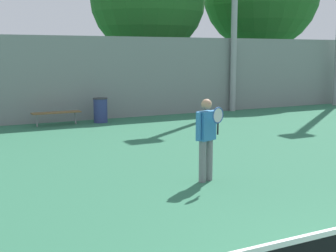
% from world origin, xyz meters
% --- Properties ---
extents(tennis_player, '(0.54, 0.48, 1.60)m').
position_xyz_m(tennis_player, '(0.41, 4.72, 0.91)').
color(tennis_player, slate).
rests_on(tennis_player, ground_plane).
extents(bench_courtside_near, '(1.66, 0.40, 0.46)m').
position_xyz_m(bench_courtside_near, '(-0.42, 13.07, 0.42)').
color(bench_courtside_near, brown).
rests_on(bench_courtside_near, ground_plane).
extents(trash_bin, '(0.51, 0.51, 0.88)m').
position_xyz_m(trash_bin, '(1.15, 13.03, 0.44)').
color(trash_bin, navy).
rests_on(trash_bin, ground_plane).
extents(back_fence, '(32.55, 0.06, 3.07)m').
position_xyz_m(back_fence, '(0.00, 13.83, 1.54)').
color(back_fence, gray).
rests_on(back_fence, ground_plane).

